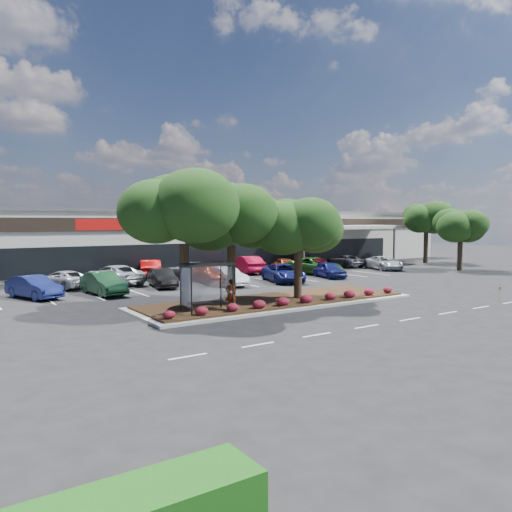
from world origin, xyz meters
TOP-DOWN VIEW (x-y plane):
  - ground at (0.00, 0.00)m, footprint 160.00×160.00m
  - retail_store at (0.06, 33.91)m, footprint 80.40×25.20m
  - landscape_island at (-2.00, 4.00)m, footprint 18.00×6.00m
  - lane_markings at (-0.14, 10.42)m, footprint 33.12×20.06m
  - shrub_row at (-2.00, 1.90)m, footprint 17.00×0.80m
  - bus_shelter at (-7.50, 2.95)m, footprint 2.75×1.55m
  - island_tree_west at (-8.00, 4.50)m, footprint 7.20×7.20m
  - island_tree_mid at (-4.50, 5.20)m, footprint 6.60×6.60m
  - island_tree_east at (-0.50, 3.70)m, footprint 5.80×5.80m
  - tree_east_near at (26.00, 10.00)m, footprint 5.60×5.60m
  - tree_east_far at (31.00, 18.00)m, footprint 6.40×6.40m
  - conifer_north_east at (34.00, 44.00)m, footprint 3.96×3.96m
  - person_waiting at (-6.25, 2.38)m, footprint 0.68×0.51m
  - light_pole at (5.70, 27.98)m, footprint 1.43×0.60m
  - survey_stake at (9.08, -4.04)m, footprint 0.08×0.14m
  - car_0 at (-14.09, 14.55)m, footprint 3.12×4.84m
  - car_1 at (-9.79, 13.61)m, footprint 2.13×4.92m
  - car_2 at (-4.84, 14.92)m, footprint 2.26×4.55m
  - car_3 at (-0.21, 13.07)m, footprint 1.74×4.55m
  - car_4 at (-0.54, 14.53)m, footprint 2.82×5.76m
  - car_5 at (4.94, 12.38)m, footprint 4.02×5.93m
  - car_6 at (10.31, 12.66)m, footprint 2.57×4.47m
  - car_7 at (11.05, 15.46)m, footprint 3.43×6.15m
  - car_8 at (20.17, 15.00)m, footprint 3.83×5.56m
  - car_9 at (-11.31, 18.73)m, footprint 3.83×5.30m
  - car_10 at (-7.38, 18.62)m, footprint 3.81×6.13m
  - car_11 at (-3.17, 21.58)m, footprint 3.28×5.31m
  - car_12 at (-0.65, 18.32)m, footprint 4.45×6.19m
  - car_14 at (6.30, 19.99)m, footprint 2.82×5.42m
  - car_15 at (10.42, 19.72)m, footprint 2.75×4.44m
  - car_16 at (15.28, 22.34)m, footprint 3.14×5.11m
  - car_17 at (19.00, 19.65)m, footprint 2.77×5.02m

SIDE VIEW (x-z plane):
  - ground at x=0.00m, z-range 0.00..0.00m
  - lane_markings at x=-0.14m, z-range 0.00..0.01m
  - landscape_island at x=-2.00m, z-range -0.01..0.25m
  - shrub_row at x=-2.00m, z-range 0.26..0.76m
  - car_16 at x=15.28m, z-range 0.00..1.32m
  - car_17 at x=19.00m, z-range 0.00..1.33m
  - car_9 at x=-11.31m, z-range 0.00..1.34m
  - car_15 at x=10.42m, z-range 0.00..1.41m
  - car_8 at x=20.17m, z-range 0.00..1.41m
  - survey_stake at x=9.08m, z-range 0.16..1.26m
  - car_6 at x=10.31m, z-range 0.00..1.43m
  - car_2 at x=-4.84m, z-range 0.00..1.43m
  - car_3 at x=-0.21m, z-range 0.00..1.48m
  - car_0 at x=-14.09m, z-range 0.00..1.51m
  - car_5 at x=4.94m, z-range 0.00..1.51m
  - car_12 at x=-0.65m, z-range 0.00..1.56m
  - car_1 at x=-9.79m, z-range 0.00..1.57m
  - car_10 at x=-7.38m, z-range 0.00..1.58m
  - car_4 at x=-0.54m, z-range 0.00..1.61m
  - car_7 at x=11.05m, z-range 0.00..1.62m
  - car_11 at x=-3.17m, z-range 0.00..1.65m
  - car_14 at x=6.30m, z-range 0.00..1.70m
  - person_waiting at x=-6.25m, z-range 0.26..1.95m
  - bus_shelter at x=-7.50m, z-range 1.01..3.60m
  - retail_store at x=0.06m, z-range 0.03..6.28m
  - tree_east_near at x=26.00m, z-range 0.00..6.51m
  - island_tree_east at x=-0.50m, z-range 0.26..6.76m
  - tree_east_far at x=31.00m, z-range 0.00..7.62m
  - light_pole at x=5.70m, z-range -0.53..8.26m
  - island_tree_mid at x=-4.50m, z-range 0.26..7.58m
  - island_tree_west at x=-8.00m, z-range 0.26..8.15m
  - conifer_north_east at x=34.00m, z-range 0.00..9.00m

